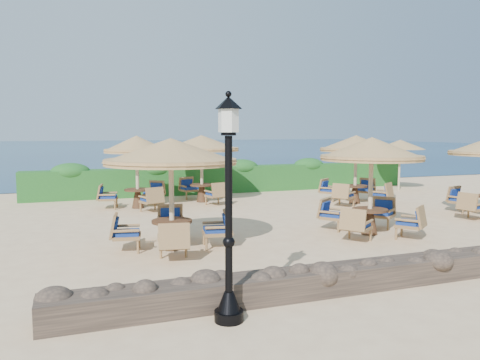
# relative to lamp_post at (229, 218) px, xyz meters

# --- Properties ---
(ground) EXTENTS (120.00, 120.00, 0.00)m
(ground) POSITION_rel_lamp_post_xyz_m (4.80, 6.80, -1.55)
(ground) COLOR beige
(ground) RESTS_ON ground
(sea) EXTENTS (160.00, 160.00, 0.00)m
(sea) POSITION_rel_lamp_post_xyz_m (4.80, 76.80, -1.55)
(sea) COLOR #0C284D
(sea) RESTS_ON ground
(hedge) EXTENTS (18.00, 0.90, 1.20)m
(hedge) POSITION_rel_lamp_post_xyz_m (4.80, 14.00, -0.95)
(hedge) COLOR #1A511D
(hedge) RESTS_ON ground
(stone_wall) EXTENTS (15.00, 0.65, 0.44)m
(stone_wall) POSITION_rel_lamp_post_xyz_m (4.80, 0.60, -1.33)
(stone_wall) COLOR brown
(stone_wall) RESTS_ON ground
(lamp_post) EXTENTS (0.44, 0.44, 3.31)m
(lamp_post) POSITION_rel_lamp_post_xyz_m (0.00, 0.00, 0.00)
(lamp_post) COLOR black
(lamp_post) RESTS_ON ground
(extra_parasol) EXTENTS (2.30, 2.30, 2.41)m
(extra_parasol) POSITION_rel_lamp_post_xyz_m (12.60, 12.00, 0.62)
(extra_parasol) COLOR beige
(extra_parasol) RESTS_ON ground
(cafe_set_0) EXTENTS (3.15, 3.15, 2.65)m
(cafe_set_0) POSITION_rel_lamp_post_xyz_m (0.07, 4.49, 0.35)
(cafe_set_0) COLOR beige
(cafe_set_0) RESTS_ON ground
(cafe_set_1) EXTENTS (2.77, 2.77, 2.65)m
(cafe_set_1) POSITION_rel_lamp_post_xyz_m (5.48, 4.27, 0.26)
(cafe_set_1) COLOR beige
(cafe_set_1) RESTS_ON ground
(cafe_set_3) EXTENTS (2.64, 2.72, 2.65)m
(cafe_set_3) POSITION_rel_lamp_post_xyz_m (0.10, 10.85, 0.24)
(cafe_set_3) COLOR beige
(cafe_set_3) RESTS_ON ground
(cafe_set_4) EXTENTS (2.99, 2.99, 2.65)m
(cafe_set_4) POSITION_rel_lamp_post_xyz_m (2.71, 11.53, 0.49)
(cafe_set_4) COLOR beige
(cafe_set_4) RESTS_ON ground
(cafe_set_5) EXTENTS (2.79, 2.79, 2.65)m
(cafe_set_5) POSITION_rel_lamp_post_xyz_m (8.24, 9.15, 0.27)
(cafe_set_5) COLOR beige
(cafe_set_5) RESTS_ON ground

